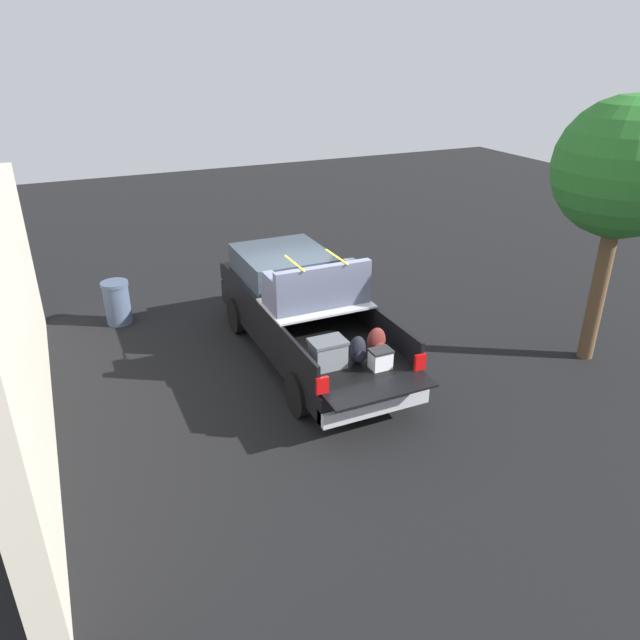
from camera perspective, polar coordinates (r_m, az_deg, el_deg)
ground_plane at (r=12.03m, az=-1.19°, el=-3.64°), size 40.00×40.00×0.00m
pickup_truck at (r=11.90m, az=-1.92°, el=1.14°), size 6.05×2.06×2.23m
building_facade at (r=10.09m, az=-26.79°, el=-1.10°), size 8.91×0.36×3.58m
tree_background at (r=12.06m, az=27.10°, el=12.66°), size 2.49×2.49×5.02m
trash_can at (r=14.06m, az=-18.85°, el=1.61°), size 0.60×0.60×0.98m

